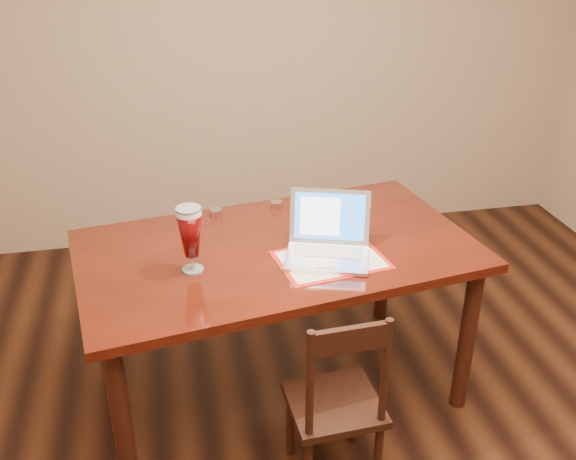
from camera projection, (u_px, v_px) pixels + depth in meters
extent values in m
cube|color=tan|center=(271.00, 51.00, 4.32)|extent=(4.50, 0.01, 2.70)
cube|color=#4C140A|center=(277.00, 251.00, 2.95)|extent=(1.92, 1.27, 0.04)
cylinder|color=black|center=(122.00, 425.00, 2.54)|extent=(0.08, 0.08, 0.79)
cylinder|color=black|center=(467.00, 339.00, 3.04)|extent=(0.08, 0.08, 0.79)
cylinder|color=black|center=(100.00, 313.00, 3.23)|extent=(0.08, 0.08, 0.79)
cylinder|color=black|center=(384.00, 258.00, 3.73)|extent=(0.08, 0.08, 0.79)
cube|color=#B51D10|center=(331.00, 260.00, 2.82)|extent=(0.52, 0.40, 0.00)
cube|color=silver|center=(331.00, 259.00, 2.82)|extent=(0.46, 0.35, 0.00)
cube|color=silver|center=(327.00, 258.00, 2.81)|extent=(0.42, 0.35, 0.02)
cube|color=silver|center=(328.00, 251.00, 2.85)|extent=(0.32, 0.20, 0.00)
cube|color=silver|center=(326.00, 265.00, 2.75)|extent=(0.11, 0.09, 0.00)
cube|color=silver|center=(330.00, 217.00, 2.89)|extent=(0.36, 0.18, 0.24)
cube|color=blue|center=(330.00, 217.00, 2.89)|extent=(0.32, 0.15, 0.20)
cube|color=white|center=(320.00, 216.00, 2.89)|extent=(0.19, 0.10, 0.17)
cylinder|color=silver|center=(193.00, 270.00, 2.74)|extent=(0.09, 0.09, 0.01)
cylinder|color=silver|center=(192.00, 262.00, 2.72)|extent=(0.02, 0.02, 0.07)
cylinder|color=white|center=(189.00, 212.00, 2.62)|extent=(0.10, 0.10, 0.02)
cylinder|color=silver|center=(188.00, 209.00, 2.61)|extent=(0.10, 0.10, 0.01)
cylinder|color=silver|center=(216.00, 213.00, 3.20)|extent=(0.06, 0.06, 0.04)
cylinder|color=silver|center=(277.00, 205.00, 3.29)|extent=(0.06, 0.06, 0.04)
cube|color=black|center=(334.00, 404.00, 2.67)|extent=(0.39, 0.37, 0.04)
cylinder|color=black|center=(378.00, 457.00, 2.67)|extent=(0.04, 0.04, 0.36)
cylinder|color=black|center=(290.00, 423.00, 2.85)|extent=(0.04, 0.04, 0.36)
cylinder|color=black|center=(354.00, 411.00, 2.92)|extent=(0.04, 0.04, 0.36)
cylinder|color=black|center=(310.00, 384.00, 2.40)|extent=(0.03, 0.03, 0.48)
cylinder|color=black|center=(385.00, 371.00, 2.46)|extent=(0.03, 0.03, 0.48)
cube|color=black|center=(350.00, 339.00, 2.35)|extent=(0.30, 0.04, 0.11)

